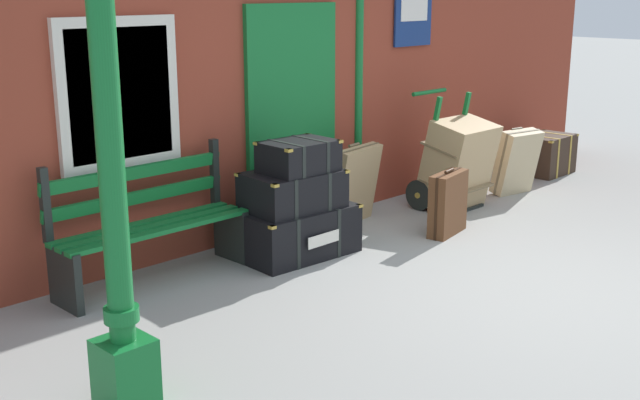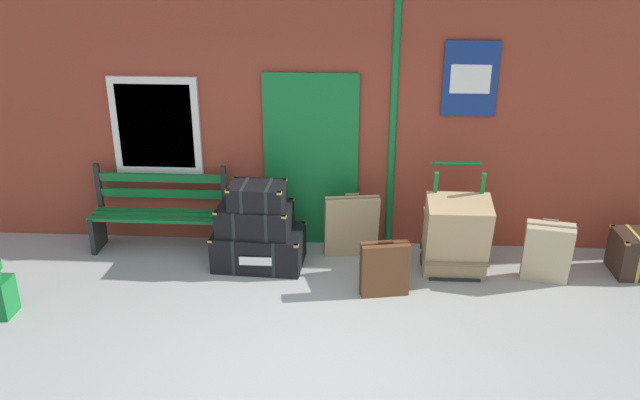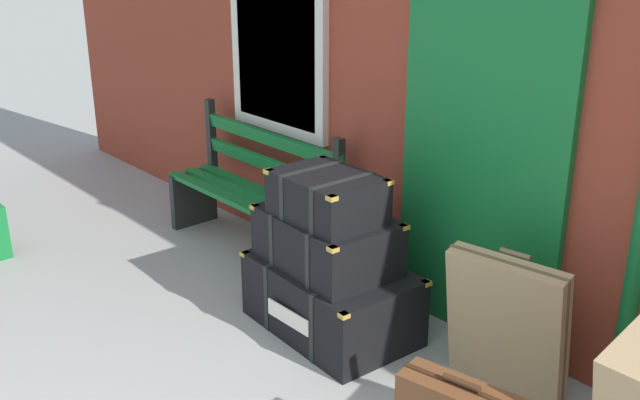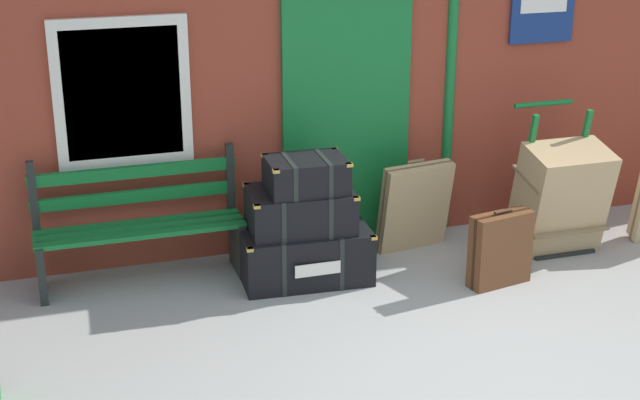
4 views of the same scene
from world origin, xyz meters
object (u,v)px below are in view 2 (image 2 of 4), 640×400
steamer_trunk_top (257,195)px  large_brown_trunk (456,236)px  steamer_trunk_base (259,247)px  porters_trolley (453,246)px  platform_bench (160,214)px  suitcase_beige (351,226)px  suitcase_caramel (385,269)px  steamer_trunk_middle (255,218)px  suitcase_brown (547,252)px

steamer_trunk_top → large_brown_trunk: size_ratio=0.66×
steamer_trunk_base → porters_trolley: (2.20, 0.05, 0.06)m
platform_bench → large_brown_trunk: 3.46m
platform_bench → suitcase_beige: 2.28m
suitcase_caramel → steamer_trunk_middle: bearing=158.4°
large_brown_trunk → suitcase_beige: size_ratio=1.20×
steamer_trunk_top → large_brown_trunk: 2.23m
suitcase_beige → large_brown_trunk: bearing=-18.6°
steamer_trunk_top → porters_trolley: (2.19, 0.09, -0.60)m
steamer_trunk_middle → suitcase_caramel: size_ratio=1.36×
steamer_trunk_middle → large_brown_trunk: bearing=-3.0°
steamer_trunk_top → suitcase_beige: bearing=16.3°
steamer_trunk_middle → suitcase_beige: size_ratio=1.07×
platform_bench → steamer_trunk_middle: bearing=-16.5°
suitcase_brown → suitcase_caramel: size_ratio=1.19×
large_brown_trunk → suitcase_brown: 0.98m
steamer_trunk_middle → porters_trolley: 2.25m
steamer_trunk_middle → suitcase_brown: 3.21m
porters_trolley → steamer_trunk_top: bearing=-177.6°
suitcase_beige → suitcase_brown: size_ratio=1.06×
platform_bench → steamer_trunk_middle: (1.20, -0.35, 0.14)m
platform_bench → porters_trolley: bearing=-4.9°
suitcase_beige → steamer_trunk_middle: bearing=-165.8°
steamer_trunk_base → steamer_trunk_middle: bearing=-158.6°
platform_bench → large_brown_trunk: size_ratio=1.68×
suitcase_brown → porters_trolley: bearing=163.5°
suitcase_beige → suitcase_brown: suitcase_beige is taller
steamer_trunk_middle → steamer_trunk_top: steamer_trunk_top is taller
suitcase_caramel → suitcase_brown: bearing=11.1°
steamer_trunk_top → suitcase_caramel: steamer_trunk_top is taller
steamer_trunk_top → large_brown_trunk: steamer_trunk_top is taller
suitcase_beige → steamer_trunk_base: bearing=-166.1°
porters_trolley → suitcase_brown: porters_trolley is taller
steamer_trunk_base → suitcase_beige: size_ratio=1.32×
suitcase_beige → suitcase_caramel: 0.92m
steamer_trunk_top → platform_bench: bearing=162.6°
platform_bench → large_brown_trunk: bearing=-7.8°
platform_bench → large_brown_trunk: (3.43, -0.47, 0.03)m
steamer_trunk_middle → suitcase_beige: suitcase_beige is taller
suitcase_caramel → porters_trolley: bearing=38.6°
platform_bench → suitcase_beige: (2.28, -0.08, -0.06)m
platform_bench → steamer_trunk_base: platform_bench is taller
suitcase_brown → steamer_trunk_top: bearing=176.5°
steamer_trunk_base → suitcase_caramel: suitcase_caramel is taller
large_brown_trunk → suitcase_beige: bearing=161.4°
steamer_trunk_middle → large_brown_trunk: 2.23m
porters_trolley → suitcase_brown: (0.96, -0.28, 0.09)m
platform_bench → porters_trolley: porters_trolley is taller
platform_bench → suitcase_beige: size_ratio=2.02×
suitcase_beige → porters_trolley: bearing=-10.6°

